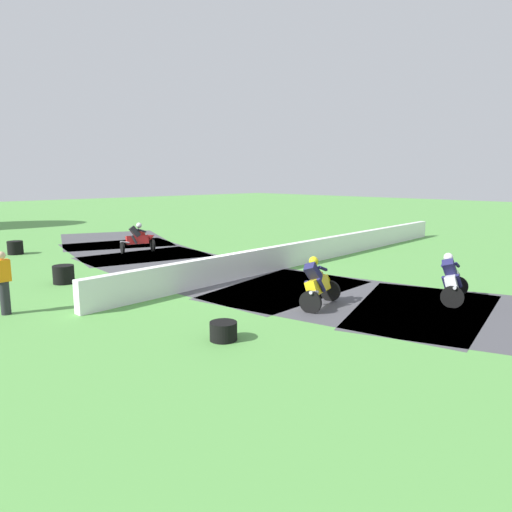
# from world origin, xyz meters

# --- Properties ---
(ground_plane) EXTENTS (120.00, 120.00, 0.00)m
(ground_plane) POSITION_xyz_m (0.00, 0.00, 0.00)
(ground_plane) COLOR #569947
(track_asphalt) EXTENTS (10.56, 33.42, 0.01)m
(track_asphalt) POSITION_xyz_m (1.26, 0.08, 0.00)
(track_asphalt) COLOR #47474C
(track_asphalt) RESTS_ON ground
(safety_barrier) EXTENTS (21.37, 1.67, 0.90)m
(safety_barrier) POSITION_xyz_m (4.96, 0.32, 0.45)
(safety_barrier) COLOR white
(safety_barrier) RESTS_ON ground
(motorcycle_lead_red) EXTENTS (1.71, 1.09, 1.43)m
(motorcycle_lead_red) POSITION_xyz_m (0.65, 7.42, 0.66)
(motorcycle_lead_red) COLOR black
(motorcycle_lead_red) RESTS_ON ground
(motorcycle_chase_yellow) EXTENTS (1.68, 1.13, 1.43)m
(motorcycle_chase_yellow) POSITION_xyz_m (-0.60, -4.08, 0.64)
(motorcycle_chase_yellow) COLOR black
(motorcycle_chase_yellow) RESTS_ON ground
(motorcycle_trailing_white) EXTENTS (1.68, 1.15, 1.43)m
(motorcycle_trailing_white) POSITION_xyz_m (2.52, -6.40, 0.64)
(motorcycle_trailing_white) COLOR black
(motorcycle_trailing_white) RESTS_ON ground
(tire_stack_near) EXTENTS (0.67, 0.67, 0.60)m
(tire_stack_near) POSITION_xyz_m (-3.64, 10.86, 0.30)
(tire_stack_near) COLOR black
(tire_stack_near) RESTS_ON ground
(tire_stack_mid_a) EXTENTS (0.68, 0.68, 0.60)m
(tire_stack_mid_a) POSITION_xyz_m (-4.47, 3.47, 0.30)
(tire_stack_mid_a) COLOR black
(tire_stack_mid_a) RESTS_ON ground
(tire_stack_mid_b) EXTENTS (0.60, 0.60, 0.40)m
(tire_stack_mid_b) POSITION_xyz_m (-4.24, -4.38, 0.20)
(tire_stack_mid_b) COLOR black
(tire_stack_mid_b) RESTS_ON ground
(track_marshal) EXTENTS (0.34, 0.24, 1.63)m
(track_marshal) POSITION_xyz_m (-6.98, 0.97, 0.82)
(track_marshal) COLOR #232328
(track_marshal) RESTS_ON ground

